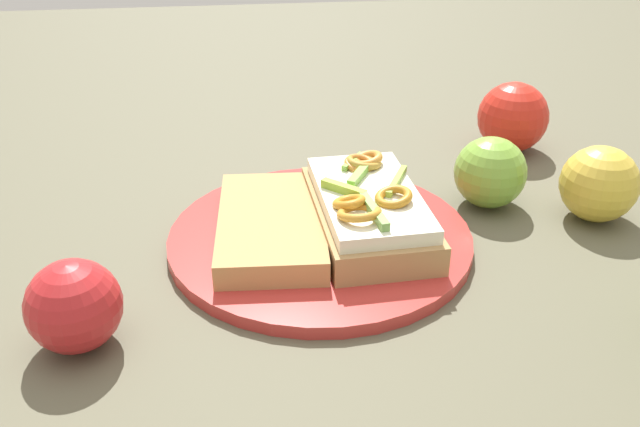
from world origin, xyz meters
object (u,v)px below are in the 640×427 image
object	(u,v)px
bread_slice_side	(271,226)
apple_1	(599,184)
sandwich	(368,208)
apple_3	(490,172)
apple_0	(513,117)
apple_4	(74,306)
plate	(320,238)

from	to	relation	value
bread_slice_side	apple_1	world-z (taller)	apple_1
sandwich	apple_3	world-z (taller)	apple_3
apple_0	apple_3	bearing A→B (deg)	-29.12
apple_0	apple_3	world-z (taller)	apple_0
bread_slice_side	apple_4	distance (m)	0.19
sandwich	apple_1	bearing A→B (deg)	90.25
bread_slice_side	apple_3	size ratio (longest dim) A/B	2.34
plate	apple_3	bearing A→B (deg)	107.22
bread_slice_side	apple_0	world-z (taller)	apple_0
apple_0	apple_1	xyz separation A→B (m)	(0.17, 0.02, -0.00)
plate	bread_slice_side	bearing A→B (deg)	-87.06
apple_3	apple_4	bearing A→B (deg)	-64.92
sandwich	bread_slice_side	distance (m)	0.09
bread_slice_side	apple_4	xyz separation A→B (m)	(0.12, -0.15, 0.01)
plate	bread_slice_side	size ratio (longest dim) A/B	1.65
plate	apple_4	world-z (taller)	apple_4
apple_1	apple_3	world-z (taller)	apple_1
apple_3	apple_0	bearing A→B (deg)	150.88
bread_slice_side	apple_0	bearing A→B (deg)	125.83
apple_0	apple_3	size ratio (longest dim) A/B	1.14
plate	apple_1	size ratio (longest dim) A/B	3.73
plate	apple_0	world-z (taller)	apple_0
sandwich	apple_1	distance (m)	0.23
apple_3	bread_slice_side	bearing A→B (deg)	-75.52
sandwich	apple_3	bearing A→B (deg)	108.51
sandwich	apple_1	world-z (taller)	apple_1
plate	apple_3	size ratio (longest dim) A/B	3.85
plate	apple_3	xyz separation A→B (m)	(-0.05, 0.18, 0.03)
bread_slice_side	apple_1	size ratio (longest dim) A/B	2.27
apple_1	apple_3	xyz separation A→B (m)	(-0.04, -0.09, -0.00)
plate	apple_1	world-z (taller)	apple_1
apple_0	plate	bearing A→B (deg)	-53.53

